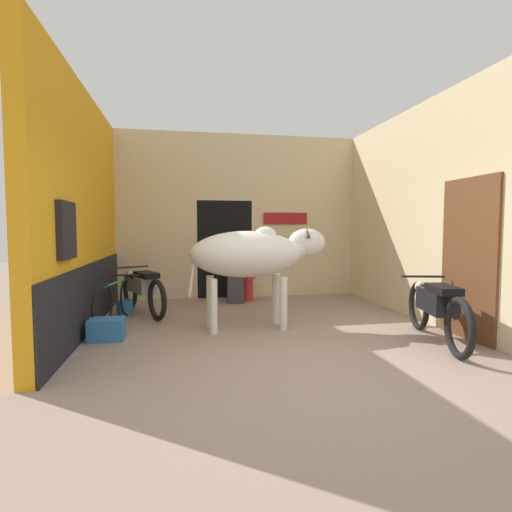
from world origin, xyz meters
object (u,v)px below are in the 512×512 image
motorcycle_far (142,288)px  crate (107,329)px  motorcycle_near (437,307)px  plastic_stool (247,288)px  bicycle (117,300)px  shopkeeper_seated (235,269)px  bucket (125,308)px  cow (254,254)px

motorcycle_far → crate: motorcycle_far is taller
motorcycle_near → plastic_stool: size_ratio=4.07×
bicycle → motorcycle_near: bearing=-23.9°
motorcycle_near → motorcycle_far: (-3.82, 2.48, -0.02)m
shopkeeper_seated → plastic_stool: 0.51m
plastic_stool → bucket: 2.43m
cow → bicycle: (-2.01, 0.70, -0.72)m
cow → shopkeeper_seated: cow is taller
motorcycle_far → shopkeeper_seated: (1.67, 0.72, 0.22)m
plastic_stool → crate: 3.34m
motorcycle_far → crate: (-0.31, -1.60, -0.30)m
shopkeeper_seated → motorcycle_near: bearing=-56.1°
bicycle → bucket: bearing=85.0°
shopkeeper_seated → bucket: shopkeeper_seated is taller
motorcycle_far → shopkeeper_seated: size_ratio=1.44×
motorcycle_near → plastic_stool: motorcycle_near is taller
motorcycle_near → crate: size_ratio=4.40×
motorcycle_near → shopkeeper_seated: 3.86m
crate → cow: bearing=7.2°
crate → motorcycle_far: bearing=79.2°
motorcycle_near → crate: (-4.13, 0.88, -0.31)m
plastic_stool → bucket: bearing=-156.1°
bicycle → plastic_stool: (2.27, 1.52, -0.10)m
motorcycle_near → bicycle: bearing=156.1°
cow → motorcycle_near: cow is taller
bicycle → bucket: bicycle is taller
bicycle → shopkeeper_seated: size_ratio=1.33×
cow → shopkeeper_seated: (-0.01, 2.07, -0.42)m
motorcycle_near → bucket: size_ratio=7.45×
cow → shopkeeper_seated: bearing=90.3°
motorcycle_near → crate: bearing=167.9°
cow → bucket: (-1.96, 1.24, -0.94)m
cow → bucket: size_ratio=7.81×
motorcycle_near → bicycle: (-4.14, 1.84, -0.10)m
motorcycle_far → bicycle: (-0.32, -0.65, -0.08)m
plastic_stool → motorcycle_far: bearing=-155.8°
shopkeeper_seated → crate: size_ratio=2.86×
shopkeeper_seated → crate: (-1.98, -2.32, -0.52)m
cow → shopkeeper_seated: size_ratio=1.61×
cow → bucket: bearing=147.7°
cow → motorcycle_far: 2.25m
cow → plastic_stool: 2.38m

